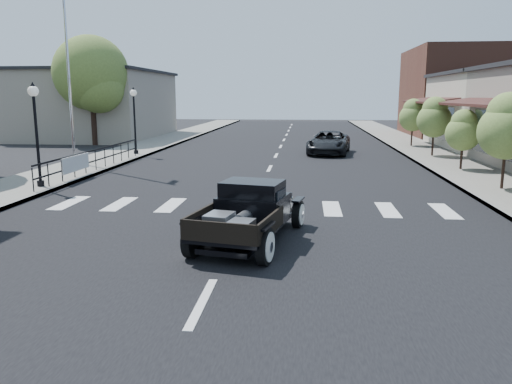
{
  "coord_description": "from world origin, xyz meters",
  "views": [
    {
      "loc": [
        1.6,
        -10.35,
        3.26
      ],
      "look_at": [
        0.44,
        1.3,
        1.0
      ],
      "focal_mm": 35.0,
      "sensor_mm": 36.0,
      "label": 1
    }
  ],
  "objects": [
    {
      "name": "ground",
      "position": [
        0.0,
        0.0,
        0.0
      ],
      "size": [
        120.0,
        120.0,
        0.0
      ],
      "primitive_type": "plane",
      "color": "black",
      "rests_on": "ground"
    },
    {
      "name": "road",
      "position": [
        0.0,
        15.0,
        0.01
      ],
      "size": [
        14.0,
        80.0,
        0.02
      ],
      "primitive_type": "cube",
      "color": "black",
      "rests_on": "ground"
    },
    {
      "name": "road_markings",
      "position": [
        0.0,
        10.0,
        0.0
      ],
      "size": [
        12.0,
        60.0,
        0.06
      ],
      "primitive_type": null,
      "color": "silver",
      "rests_on": "ground"
    },
    {
      "name": "sidewalk_left",
      "position": [
        -8.5,
        15.0,
        0.07
      ],
      "size": [
        3.0,
        80.0,
        0.15
      ],
      "primitive_type": "cube",
      "color": "gray",
      "rests_on": "ground"
    },
    {
      "name": "sidewalk_right",
      "position": [
        8.5,
        15.0,
        0.07
      ],
      "size": [
        3.0,
        80.0,
        0.15
      ],
      "primitive_type": "cube",
      "color": "gray",
      "rests_on": "ground"
    },
    {
      "name": "low_building_left",
      "position": [
        -15.0,
        28.0,
        2.5
      ],
      "size": [
        10.0,
        12.0,
        5.0
      ],
      "primitive_type": "cube",
      "color": "gray",
      "rests_on": "ground"
    },
    {
      "name": "far_building_right",
      "position": [
        15.5,
        32.0,
        3.5
      ],
      "size": [
        11.0,
        10.0,
        7.0
      ],
      "primitive_type": "cube",
      "color": "brown",
      "rests_on": "ground"
    },
    {
      "name": "railing",
      "position": [
        -7.3,
        10.0,
        0.65
      ],
      "size": [
        0.08,
        10.0,
        1.0
      ],
      "primitive_type": null,
      "color": "black",
      "rests_on": "sidewalk_left"
    },
    {
      "name": "banner",
      "position": [
        -7.22,
        8.0,
        0.45
      ],
      "size": [
        0.04,
        2.2,
        0.6
      ],
      "primitive_type": null,
      "color": "silver",
      "rests_on": "sidewalk_left"
    },
    {
      "name": "lamp_post_b",
      "position": [
        -7.6,
        6.0,
        1.93
      ],
      "size": [
        0.36,
        0.36,
        3.57
      ],
      "primitive_type": null,
      "color": "black",
      "rests_on": "sidewalk_left"
    },
    {
      "name": "lamp_post_c",
      "position": [
        -7.6,
        16.0,
        1.93
      ],
      "size": [
        0.36,
        0.36,
        3.57
      ],
      "primitive_type": null,
      "color": "black",
      "rests_on": "sidewalk_left"
    },
    {
      "name": "flagpole",
      "position": [
        -9.2,
        12.0,
        6.06
      ],
      "size": [
        0.12,
        0.12,
        11.82
      ],
      "primitive_type": "cylinder",
      "color": "silver",
      "rests_on": "sidewalk_left"
    },
    {
      "name": "big_tree_far",
      "position": [
        -12.5,
        22.0,
        3.58
      ],
      "size": [
        4.88,
        4.88,
        7.17
      ],
      "primitive_type": null,
      "color": "#576D2F",
      "rests_on": "ground"
    },
    {
      "name": "small_tree_b",
      "position": [
        8.3,
        7.15,
        1.71
      ],
      "size": [
        1.87,
        1.87,
        3.12
      ],
      "primitive_type": null,
      "color": "olive",
      "rests_on": "sidewalk_right"
    },
    {
      "name": "small_tree_c",
      "position": [
        8.3,
        11.78,
        1.38
      ],
      "size": [
        1.48,
        1.48,
        2.47
      ],
      "primitive_type": null,
      "color": "olive",
      "rests_on": "sidewalk_right"
    },
    {
      "name": "small_tree_d",
      "position": [
        8.3,
        16.79,
        1.63
      ],
      "size": [
        1.78,
        1.78,
        2.96
      ],
      "primitive_type": null,
      "color": "olive",
      "rests_on": "sidewalk_right"
    },
    {
      "name": "small_tree_e",
      "position": [
        8.3,
        22.15,
        1.56
      ],
      "size": [
        1.7,
        1.7,
        2.83
      ],
      "primitive_type": null,
      "color": "olive",
      "rests_on": "sidewalk_right"
    },
    {
      "name": "hotrod_pickup",
      "position": [
        0.39,
        0.47,
        0.7
      ],
      "size": [
        2.7,
        4.37,
        1.41
      ],
      "primitive_type": null,
      "rotation": [
        0.0,
        0.0,
        -0.21
      ],
      "color": "black",
      "rests_on": "ground"
    },
    {
      "name": "second_car",
      "position": [
        2.93,
        18.17,
        0.64
      ],
      "size": [
        2.78,
        4.89,
        1.29
      ],
      "primitive_type": "imported",
      "rotation": [
        0.0,
        0.0,
        -0.14
      ],
      "color": "black",
      "rests_on": "ground"
    }
  ]
}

